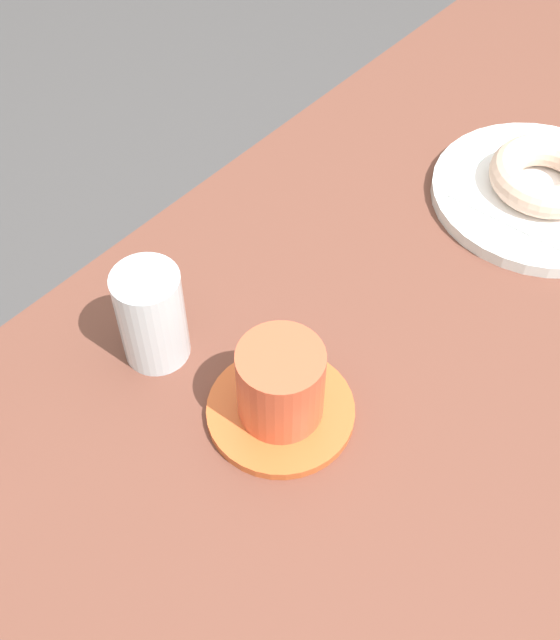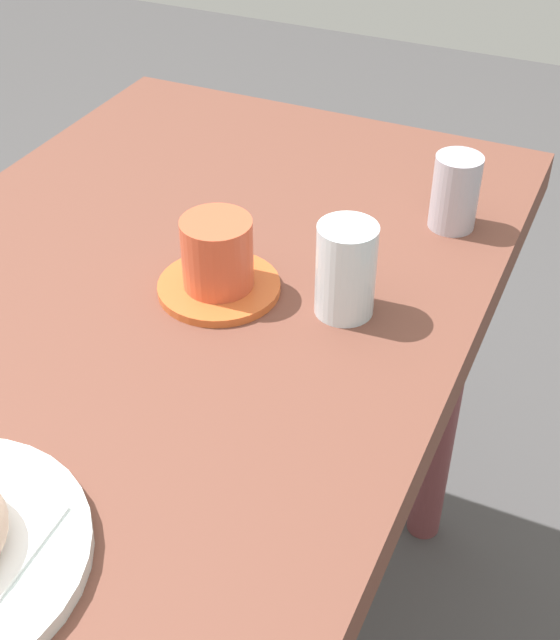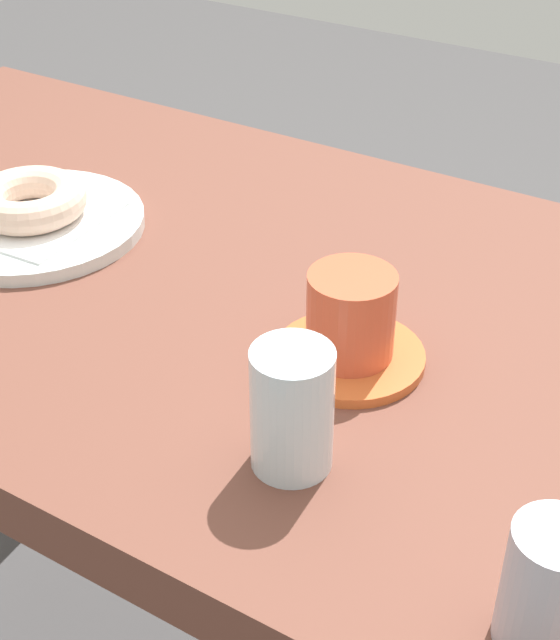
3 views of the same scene
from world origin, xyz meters
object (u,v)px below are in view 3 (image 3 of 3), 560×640
at_px(donut_sugar_ring, 29,200).
at_px(sugar_jar, 548,588).
at_px(plate_sugar_ring, 33,223).
at_px(water_glass, 292,409).
at_px(coffee_cup, 350,325).

height_order(donut_sugar_ring, sugar_jar, sugar_jar).
bearing_deg(donut_sugar_ring, plate_sugar_ring, -90.00).
bearing_deg(sugar_jar, water_glass, 164.98).
bearing_deg(water_glass, donut_sugar_ring, 158.56).
bearing_deg(coffee_cup, donut_sugar_ring, 175.49).
bearing_deg(donut_sugar_ring, water_glass, -21.44).
height_order(water_glass, coffee_cup, water_glass).
relative_size(donut_sugar_ring, water_glass, 1.20).
xyz_separation_m(donut_sugar_ring, coffee_cup, (0.39, -0.03, 0.00)).
height_order(plate_sugar_ring, donut_sugar_ring, donut_sugar_ring).
xyz_separation_m(donut_sugar_ring, water_glass, (0.42, -0.16, 0.02)).
distance_m(water_glass, coffee_cup, 0.14).
bearing_deg(sugar_jar, coffee_cup, 140.65).
distance_m(plate_sugar_ring, water_glass, 0.45).
xyz_separation_m(plate_sugar_ring, donut_sugar_ring, (0.00, 0.00, 0.03)).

